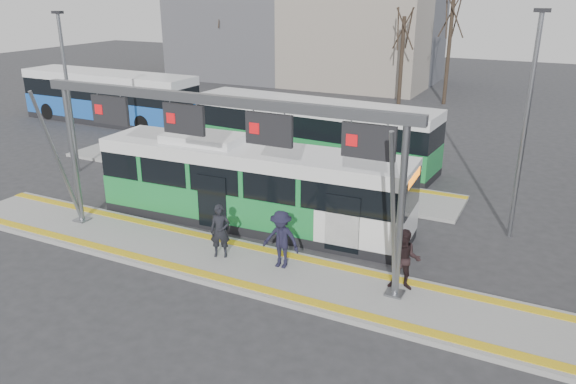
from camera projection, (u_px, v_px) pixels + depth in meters
name	position (u px, v px, depth m)	size (l,w,h in m)	color
ground	(225.00, 263.00, 18.03)	(120.00, 120.00, 0.00)	#2D2D30
platform_main	(225.00, 261.00, 18.01)	(22.00, 3.00, 0.15)	gray
platform_second	(245.00, 174.00, 26.41)	(20.00, 3.00, 0.15)	gray
tactile_main	(225.00, 259.00, 17.98)	(22.00, 2.65, 0.02)	yellow
tactile_second	(257.00, 166.00, 27.34)	(20.00, 0.35, 0.02)	yellow
gantry	(215.00, 130.00, 16.92)	(13.00, 1.68, 5.20)	slate
hero_bus	(251.00, 186.00, 20.61)	(11.85, 3.03, 3.23)	black
bg_bus_green	(312.00, 133.00, 27.83)	(12.61, 3.41, 3.12)	black
bg_bus_blue	(109.00, 98.00, 36.30)	(12.41, 2.82, 3.23)	black
passenger_a	(220.00, 231.00, 17.88)	(0.64, 0.42, 1.76)	black
passenger_b	(405.00, 260.00, 15.90)	(0.89, 0.69, 1.83)	black
passenger_c	(281.00, 239.00, 17.19)	(1.20, 0.69, 1.85)	black
tree_left	(404.00, 29.00, 40.23)	(1.40, 1.40, 7.25)	#382B21
tree_mid	(452.00, 13.00, 40.29)	(1.40, 1.40, 8.66)	#382B21
tree_far	(224.00, 7.00, 49.61)	(1.40, 1.40, 8.77)	#382B21
lamp_west	(68.00, 90.00, 25.68)	(0.50, 0.25, 7.37)	slate
lamp_east	(526.00, 123.00, 18.54)	(0.50, 0.25, 7.73)	slate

